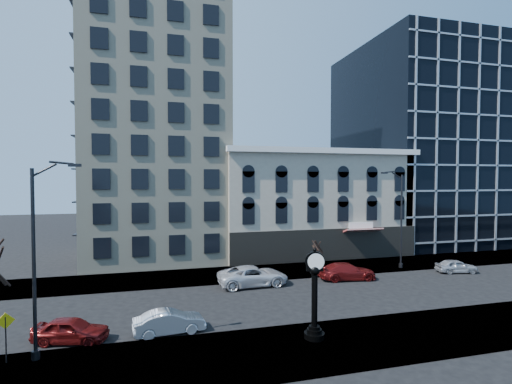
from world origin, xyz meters
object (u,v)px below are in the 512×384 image
object	(u,v)px
warning_sign	(6,328)
car_near_a	(71,330)
street_clock	(315,298)
car_near_b	(169,322)
street_lamp_near	(50,207)

from	to	relation	value
warning_sign	car_near_a	distance (m)	3.37
warning_sign	car_near_a	world-z (taller)	warning_sign
street_clock	car_near_b	distance (m)	8.63
warning_sign	car_near_b	bearing A→B (deg)	-7.25
street_lamp_near	warning_sign	xyz separation A→B (m)	(-2.02, -0.08, -5.90)
street_clock	car_near_a	size ratio (longest dim) A/B	1.27
street_lamp_near	car_near_b	xyz separation A→B (m)	(5.80, 1.73, -7.04)
car_near_a	warning_sign	bearing A→B (deg)	143.05
car_near_a	car_near_b	size ratio (longest dim) A/B	0.98
warning_sign	street_lamp_near	bearing A→B (deg)	-17.95
street_lamp_near	car_near_a	xyz separation A→B (m)	(0.46, 1.91, -7.03)
car_near_b	warning_sign	bearing A→B (deg)	95.31
car_near_a	street_lamp_near	bearing A→B (deg)	-179.16
warning_sign	car_near_b	distance (m)	8.10
street_lamp_near	street_clock	bearing A→B (deg)	-11.77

